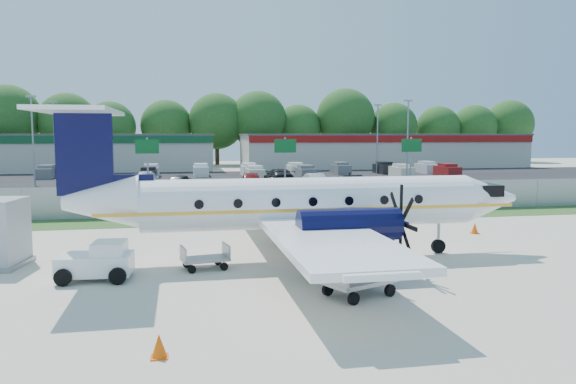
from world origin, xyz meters
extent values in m
plane|color=beige|center=(0.00, 0.00, 0.00)|extent=(170.00, 170.00, 0.00)
cube|color=#2D561E|center=(0.00, 12.00, 0.01)|extent=(170.00, 4.00, 0.02)
cube|color=black|center=(0.00, 19.00, 0.01)|extent=(170.00, 8.00, 0.02)
cube|color=black|center=(0.00, 40.00, 0.01)|extent=(170.00, 32.00, 0.02)
cube|color=gray|center=(0.00, 14.00, 1.00)|extent=(120.00, 0.02, 1.90)
cube|color=gray|center=(0.00, 14.00, 1.98)|extent=(120.00, 0.06, 0.06)
cube|color=gray|center=(0.00, 14.00, 0.05)|extent=(120.00, 0.06, 0.06)
cube|color=beige|center=(-24.00, 62.00, 2.50)|extent=(46.00, 12.00, 5.00)
cube|color=#474749|center=(-24.00, 62.00, 5.12)|extent=(46.40, 12.40, 0.24)
cube|color=#0F4723|center=(-24.00, 55.90, 4.50)|extent=(46.00, 0.20, 1.00)
cube|color=beige|center=(26.00, 62.00, 2.50)|extent=(44.00, 12.00, 5.00)
cube|color=#474749|center=(26.00, 62.00, 5.12)|extent=(44.40, 12.40, 0.24)
cube|color=maroon|center=(26.00, 55.90, 4.50)|extent=(44.00, 0.20, 1.00)
cylinder|color=gray|center=(-8.00, 23.00, 2.50)|extent=(0.14, 0.14, 5.00)
cube|color=#0C5923|center=(-8.00, 22.85, 4.30)|extent=(1.80, 0.08, 1.10)
cylinder|color=gray|center=(3.00, 23.00, 2.50)|extent=(0.14, 0.14, 5.00)
cube|color=#0C5923|center=(3.00, 22.85, 4.30)|extent=(1.80, 0.08, 1.10)
cylinder|color=gray|center=(14.00, 23.00, 2.50)|extent=(0.14, 0.14, 5.00)
cube|color=#0C5923|center=(14.00, 22.85, 4.30)|extent=(1.80, 0.08, 1.10)
cylinder|color=gray|center=(-20.00, 38.00, 4.50)|extent=(0.18, 0.18, 9.00)
cube|color=gray|center=(-20.00, 38.00, 9.00)|extent=(0.90, 0.35, 0.18)
cylinder|color=gray|center=(20.00, 38.00, 4.50)|extent=(0.18, 0.18, 9.00)
cube|color=gray|center=(20.00, 38.00, 9.00)|extent=(0.90, 0.35, 0.18)
cylinder|color=gray|center=(-20.00, 48.00, 4.50)|extent=(0.18, 0.18, 9.00)
cube|color=gray|center=(-20.00, 48.00, 9.00)|extent=(0.90, 0.35, 0.18)
cylinder|color=gray|center=(20.00, 48.00, 4.50)|extent=(0.18, 0.18, 9.00)
cube|color=gray|center=(20.00, 48.00, 9.00)|extent=(0.90, 0.35, 0.18)
cylinder|color=white|center=(-0.06, 0.52, 2.42)|extent=(14.05, 2.17, 2.13)
cone|color=white|center=(8.20, 0.54, 2.42)|extent=(2.48, 2.14, 2.13)
cone|color=white|center=(-8.54, 0.50, 2.64)|extent=(2.93, 2.14, 2.13)
cube|color=black|center=(7.98, 0.54, 2.81)|extent=(1.02, 1.46, 0.51)
cube|color=white|center=(-0.62, 0.52, 1.80)|extent=(3.65, 19.78, 0.25)
cylinder|color=black|center=(0.63, -2.74, 1.97)|extent=(3.82, 1.25, 1.24)
cylinder|color=black|center=(0.61, 3.78, 1.97)|extent=(3.82, 1.25, 1.24)
cube|color=black|center=(-9.10, 0.49, 4.55)|extent=(2.14, 0.21, 3.26)
cube|color=white|center=(-9.21, 0.49, 6.18)|extent=(2.72, 6.97, 0.16)
cylinder|color=gray|center=(5.79, 0.53, 0.73)|extent=(0.13, 0.13, 1.46)
cylinder|color=black|center=(5.79, 0.53, 0.31)|extent=(0.63, 0.20, 0.63)
cylinder|color=black|center=(-0.61, -2.74, 0.36)|extent=(0.72, 0.45, 0.72)
cylinder|color=black|center=(-0.63, 3.78, 0.36)|extent=(0.72, 0.45, 0.72)
cube|color=white|center=(-8.58, -1.31, 0.57)|extent=(2.69, 1.74, 0.72)
cube|color=white|center=(-8.06, -1.35, 1.14)|extent=(1.24, 1.43, 0.52)
cube|color=black|center=(-7.60, -1.39, 1.16)|extent=(0.27, 1.15, 0.41)
cylinder|color=black|center=(-9.57, -2.05, 0.31)|extent=(0.64, 0.27, 0.62)
cylinder|color=black|center=(-9.44, -0.44, 0.31)|extent=(0.64, 0.27, 0.62)
cylinder|color=black|center=(-7.71, -2.19, 0.31)|extent=(0.64, 0.27, 0.62)
cylinder|color=black|center=(-7.59, -0.58, 0.31)|extent=(0.64, 0.27, 0.62)
cube|color=gray|center=(-4.57, -0.50, 0.41)|extent=(1.98, 1.40, 0.11)
cube|color=gray|center=(-5.41, -0.65, 0.68)|extent=(0.27, 1.08, 0.54)
cube|color=gray|center=(-3.72, -0.34, 0.68)|extent=(0.27, 1.08, 0.54)
cylinder|color=black|center=(-5.10, -1.10, 0.16)|extent=(0.34, 0.17, 0.33)
cylinder|color=black|center=(-5.28, -0.12, 0.16)|extent=(0.34, 0.17, 0.33)
cylinder|color=black|center=(-3.86, -0.87, 0.16)|extent=(0.34, 0.17, 0.33)
cylinder|color=black|center=(-4.04, 0.11, 0.16)|extent=(0.34, 0.17, 0.33)
cube|color=gray|center=(0.23, -5.16, 0.52)|extent=(2.66, 2.22, 0.14)
cube|color=gray|center=(-0.76, -5.62, 0.86)|extent=(0.66, 1.29, 0.69)
cube|color=gray|center=(1.22, -4.70, 0.86)|extent=(0.66, 1.29, 0.69)
cylinder|color=black|center=(-0.23, -6.07, 0.21)|extent=(0.43, 0.30, 0.41)
cylinder|color=black|center=(-0.76, -4.92, 0.21)|extent=(0.43, 0.30, 0.41)
cylinder|color=black|center=(1.23, -5.39, 0.21)|extent=(0.43, 0.30, 0.41)
cylinder|color=black|center=(0.70, -4.25, 0.21)|extent=(0.43, 0.30, 0.41)
cone|color=#F35607|center=(9.92, 4.76, 0.30)|extent=(0.40, 0.40, 0.60)
cube|color=#F35607|center=(9.92, 4.76, 0.02)|extent=(0.42, 0.42, 0.03)
cone|color=#F35607|center=(-6.03, -9.13, 0.29)|extent=(0.39, 0.39, 0.59)
cube|color=#F35607|center=(-6.03, -9.13, 0.02)|extent=(0.41, 0.41, 0.03)
cone|color=#F35607|center=(3.42, 9.56, 0.27)|extent=(0.36, 0.36, 0.54)
cube|color=#F35607|center=(3.42, 9.56, 0.02)|extent=(0.38, 0.38, 0.03)
imported|color=black|center=(10.96, 20.62, 0.00)|extent=(5.51, 3.40, 1.43)
imported|color=silver|center=(-11.46, 28.74, 0.00)|extent=(2.93, 5.19, 1.67)
imported|color=black|center=(-5.75, 29.32, 0.00)|extent=(3.14, 4.99, 1.58)
imported|color=maroon|center=(1.01, 29.57, 0.00)|extent=(2.50, 5.20, 1.71)
imported|color=silver|center=(7.23, 29.45, 0.00)|extent=(1.79, 4.58, 1.49)
imported|color=black|center=(11.08, 29.36, 0.00)|extent=(1.77, 4.10, 1.31)
imported|color=silver|center=(-8.87, 35.61, 0.00)|extent=(2.48, 5.44, 1.54)
imported|color=black|center=(4.51, 34.50, 0.00)|extent=(2.61, 5.95, 1.70)
camera|label=1|loc=(-5.44, -22.39, 5.34)|focal=35.00mm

